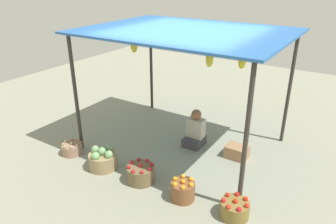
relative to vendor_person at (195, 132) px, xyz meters
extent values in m
plane|color=gray|center=(-0.21, -0.10, -0.30)|extent=(14.00, 14.00, 0.00)
cylinder|color=#38332D|center=(-1.90, -1.34, 0.85)|extent=(0.07, 0.07, 2.30)
cylinder|color=#38332D|center=(1.47, -1.34, 0.85)|extent=(0.07, 0.07, 2.30)
cylinder|color=#38332D|center=(-1.90, 1.14, 0.85)|extent=(0.07, 0.07, 2.30)
cylinder|color=#38332D|center=(1.47, 1.14, 0.85)|extent=(0.07, 0.07, 2.30)
cube|color=#2F68B5|center=(-0.21, -0.10, 2.02)|extent=(3.67, 2.78, 0.04)
ellipsoid|color=yellow|center=(-1.35, -0.19, 1.65)|extent=(0.14, 0.14, 0.28)
ellipsoid|color=yellow|center=(-0.82, 0.32, 1.65)|extent=(0.15, 0.15, 0.22)
ellipsoid|color=yellow|center=(-0.18, 0.35, 1.65)|extent=(0.11, 0.11, 0.28)
ellipsoid|color=yellow|center=(0.39, -0.33, 1.65)|extent=(0.13, 0.13, 0.29)
ellipsoid|color=yellow|center=(0.91, -0.19, 1.65)|extent=(0.13, 0.13, 0.26)
cube|color=#3F3B42|center=(0.00, -0.03, -0.21)|extent=(0.36, 0.44, 0.18)
cube|color=#BBB4A1|center=(0.00, 0.02, 0.08)|extent=(0.34, 0.22, 0.40)
sphere|color=#935D40|center=(0.00, 0.02, 0.38)|extent=(0.21, 0.21, 0.21)
cylinder|color=#9D7760|center=(-1.87, -1.61, -0.20)|extent=(0.40, 0.40, 0.20)
sphere|color=tan|center=(-1.87, -1.61, -0.07)|extent=(0.06, 0.06, 0.06)
sphere|color=#A4795C|center=(-1.71, -1.61, -0.08)|extent=(0.06, 0.06, 0.06)
sphere|color=#9B7850|center=(-1.75, -1.50, -0.08)|extent=(0.06, 0.06, 0.06)
sphere|color=#A5854F|center=(-1.87, -1.45, -0.08)|extent=(0.06, 0.06, 0.06)
sphere|color=#A0764F|center=(-1.98, -1.50, -0.08)|extent=(0.06, 0.06, 0.06)
sphere|color=#94885C|center=(-2.03, -1.61, -0.08)|extent=(0.06, 0.06, 0.06)
sphere|color=#A0854D|center=(-1.98, -1.73, -0.08)|extent=(0.06, 0.06, 0.06)
sphere|color=#A38354|center=(-1.87, -1.78, -0.08)|extent=(0.06, 0.06, 0.06)
sphere|color=#A17960|center=(-1.75, -1.73, -0.08)|extent=(0.06, 0.06, 0.06)
cylinder|color=#9A8259|center=(-1.01, -1.65, -0.16)|extent=(0.51, 0.51, 0.28)
sphere|color=#7BA56A|center=(-1.01, -1.65, 0.05)|extent=(0.15, 0.15, 0.15)
sphere|color=#7CA468|center=(-0.85, -1.65, 0.03)|extent=(0.15, 0.15, 0.15)
sphere|color=#73A36C|center=(-1.01, -1.49, 0.03)|extent=(0.15, 0.15, 0.15)
sphere|color=#79A468|center=(-1.17, -1.65, 0.03)|extent=(0.15, 0.15, 0.15)
sphere|color=#78AE67|center=(-1.01, -1.82, 0.03)|extent=(0.15, 0.15, 0.15)
cylinder|color=brown|center=(-0.19, -1.60, -0.16)|extent=(0.47, 0.47, 0.28)
sphere|color=red|center=(-0.19, -1.60, 0.01)|extent=(0.07, 0.07, 0.07)
sphere|color=#B61A2B|center=(0.01, -1.60, 0.00)|extent=(0.07, 0.07, 0.07)
sphere|color=#B31720|center=(-0.05, -1.46, 0.00)|extent=(0.07, 0.07, 0.07)
sphere|color=red|center=(-0.19, -1.41, 0.00)|extent=(0.07, 0.07, 0.07)
sphere|color=#A81C27|center=(-0.33, -1.46, 0.00)|extent=(0.07, 0.07, 0.07)
sphere|color=#AE1B23|center=(-0.38, -1.60, 0.00)|extent=(0.07, 0.07, 0.07)
sphere|color=#AB1A1C|center=(-0.33, -1.74, 0.00)|extent=(0.07, 0.07, 0.07)
sphere|color=red|center=(-0.19, -1.80, 0.00)|extent=(0.07, 0.07, 0.07)
sphere|color=#AB211A|center=(-0.05, -1.74, 0.00)|extent=(0.07, 0.07, 0.07)
cylinder|color=brown|center=(0.65, -1.62, -0.15)|extent=(0.38, 0.38, 0.30)
sphere|color=orange|center=(0.65, -1.62, 0.03)|extent=(0.08, 0.08, 0.08)
sphere|color=orange|center=(0.80, -1.62, 0.02)|extent=(0.08, 0.08, 0.08)
sphere|color=orange|center=(0.73, -1.50, 0.02)|extent=(0.08, 0.08, 0.08)
sphere|color=orange|center=(0.58, -1.50, 0.02)|extent=(0.08, 0.08, 0.08)
sphere|color=orange|center=(0.51, -1.62, 0.02)|extent=(0.08, 0.08, 0.08)
sphere|color=orange|center=(0.58, -1.75, 0.02)|extent=(0.08, 0.08, 0.08)
sphere|color=orange|center=(0.73, -1.75, 0.02)|extent=(0.08, 0.08, 0.08)
cylinder|color=olive|center=(1.49, -1.55, -0.18)|extent=(0.42, 0.42, 0.25)
sphere|color=red|center=(1.49, -1.55, -0.02)|extent=(0.07, 0.07, 0.07)
sphere|color=red|center=(1.66, -1.55, -0.03)|extent=(0.07, 0.07, 0.07)
sphere|color=red|center=(1.59, -1.42, -0.03)|extent=(0.07, 0.07, 0.07)
sphere|color=red|center=(1.45, -1.39, -0.03)|extent=(0.07, 0.07, 0.07)
sphere|color=red|center=(1.33, -1.48, -0.03)|extent=(0.07, 0.07, 0.07)
sphere|color=red|center=(1.33, -1.63, -0.03)|extent=(0.07, 0.07, 0.07)
sphere|color=red|center=(1.45, -1.72, -0.03)|extent=(0.07, 0.07, 0.07)
sphere|color=red|center=(1.59, -1.69, -0.03)|extent=(0.07, 0.07, 0.07)
cube|color=#A47550|center=(0.91, 0.01, -0.18)|extent=(0.42, 0.31, 0.23)
camera|label=1|loc=(2.63, -5.14, 2.98)|focal=33.82mm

